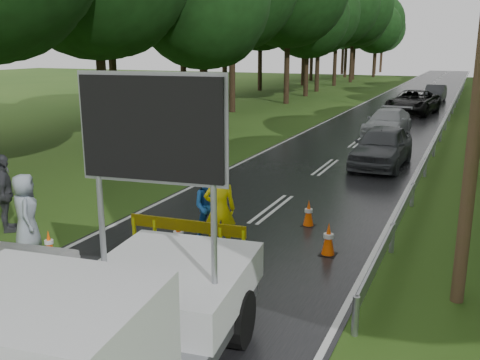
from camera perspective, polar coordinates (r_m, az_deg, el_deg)
The scene contains 17 objects.
ground at distance 10.65m, azimuth -8.20°, elevation -11.98°, with size 160.00×160.00×0.00m, color #264814.
road at distance 38.68m, azimuth 16.06°, elevation 6.73°, with size 7.00×140.00×0.02m, color black.
guardrail at distance 37.97m, azimuth 21.60°, elevation 6.98°, with size 0.12×60.06×0.70m.
work_truck at distance 7.13m, azimuth -13.54°, elevation -15.75°, with size 3.00×5.61×4.28m.
barrier at distance 11.43m, azimuth -5.69°, elevation -5.53°, with size 2.64×0.27×1.09m.
officer at distance 12.29m, azimuth -2.16°, elevation -3.18°, with size 0.73×0.48×2.01m, color yellow.
civilian at distance 12.99m, azimuth -3.23°, elevation -2.85°, with size 0.84×0.66×1.74m, color #1B57B2.
bystander_mid at distance 14.85m, azimuth -23.82°, elevation -1.32°, with size 1.18×0.49×2.02m, color #3A3B41.
bystander_right at distance 13.31m, azimuth -21.89°, elevation -3.24°, with size 0.90×0.58×1.83m, color #8693A1.
queue_car_first at distance 21.83m, azimuth 14.90°, elevation 3.50°, with size 1.89×4.69×1.60m, color #42454A.
queue_car_second at distance 29.52m, azimuth 15.48°, elevation 5.95°, with size 1.95×4.79×1.39m, color #ADAFB5.
queue_car_third at distance 39.21m, azimuth 17.95°, elevation 7.90°, with size 2.74×5.95×1.65m, color black.
queue_car_fourth at distance 48.65m, azimuth 20.10°, elevation 8.68°, with size 1.49×4.29×1.41m, color #3D3E44.
cone_center at distance 12.39m, azimuth -6.57°, elevation -6.08°, with size 0.39×0.39×0.82m.
cone_far at distance 14.26m, azimuth 7.32°, elevation -3.56°, with size 0.34×0.34×0.73m.
cone_left_mid at distance 12.78m, azimuth -19.69°, elevation -6.55°, with size 0.32×0.32×0.67m.
cone_right at distance 12.37m, azimuth 9.41°, elevation -6.29°, with size 0.37×0.37×0.79m.
Camera 1 is at (5.18, -8.05, 4.67)m, focal length 40.00 mm.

